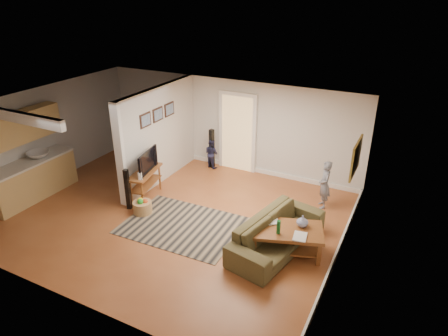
% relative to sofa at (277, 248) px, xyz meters
% --- Properties ---
extents(ground, '(7.50, 7.50, 0.00)m').
position_rel_sofa_xyz_m(ground, '(-2.60, 0.09, 0.00)').
color(ground, brown).
rests_on(ground, ground).
extents(room_shell, '(7.54, 6.02, 2.52)m').
position_rel_sofa_xyz_m(room_shell, '(-3.67, 0.52, 1.46)').
color(room_shell, silver).
rests_on(room_shell, ground).
extents(area_rug, '(2.55, 1.89, 0.01)m').
position_rel_sofa_xyz_m(area_rug, '(-2.10, -0.18, 0.01)').
color(area_rug, black).
rests_on(area_rug, ground).
extents(sofa, '(1.37, 2.47, 0.68)m').
position_rel_sofa_xyz_m(sofa, '(0.00, 0.00, 0.00)').
color(sofa, '#483F24').
rests_on(sofa, ground).
extents(coffee_table, '(1.54, 1.19, 0.80)m').
position_rel_sofa_xyz_m(coffee_table, '(0.21, -0.03, 0.41)').
color(coffee_table, brown).
rests_on(coffee_table, ground).
extents(tv_console, '(0.65, 1.20, 0.98)m').
position_rel_sofa_xyz_m(tv_console, '(-3.54, 0.49, 0.65)').
color(tv_console, brown).
rests_on(tv_console, ground).
extents(speaker_left, '(0.12, 0.12, 1.00)m').
position_rel_sofa_xyz_m(speaker_left, '(-3.60, -0.11, 0.50)').
color(speaker_left, black).
rests_on(speaker_left, ground).
extents(speaker_right, '(0.14, 0.14, 1.13)m').
position_rel_sofa_xyz_m(speaker_right, '(-2.98, 2.79, 0.57)').
color(speaker_right, black).
rests_on(speaker_right, ground).
extents(toy_basket, '(0.43, 0.43, 0.38)m').
position_rel_sofa_xyz_m(toy_basket, '(-3.20, -0.13, 0.16)').
color(toy_basket, olive).
rests_on(toy_basket, ground).
extents(child, '(0.42, 0.50, 1.15)m').
position_rel_sofa_xyz_m(child, '(0.40, 2.01, 0.00)').
color(child, slate).
rests_on(child, ground).
extents(toddler, '(0.48, 0.41, 0.84)m').
position_rel_sofa_xyz_m(toddler, '(-2.99, 2.79, 0.00)').
color(toddler, '#1D1F3D').
rests_on(toddler, ground).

